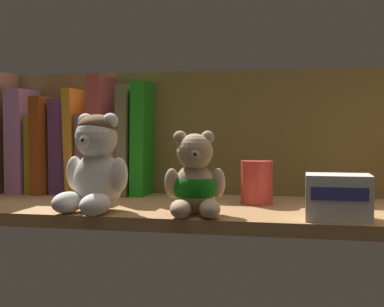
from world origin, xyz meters
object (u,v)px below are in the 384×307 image
object	(u,v)px
book_0	(29,141)
book_6	(106,136)
book_2	(53,145)
book_9	(145,139)
pillar_candle	(257,182)
book_4	(81,142)
book_7	(119,155)
teddy_bear_larger	(95,165)
book_3	(67,146)
small_product_box	(338,197)
book_8	(131,140)
teddy_bear_smaller	(195,182)
book_5	(92,154)
book_1	(42,154)

from	to	relation	value
book_0	book_6	size ratio (longest dim) A/B	0.90
book_2	book_9	xyz separation A→B (cm)	(19.60, 0.00, 1.36)
book_9	pillar_candle	bearing A→B (deg)	-22.85
book_4	book_7	bearing A→B (deg)	0.00
book_2	teddy_bear_larger	world-z (taller)	book_2
book_3	book_4	xyz separation A→B (cm)	(3.05, 0.00, 0.92)
book_2	small_product_box	world-z (taller)	book_2
book_9	small_product_box	world-z (taller)	book_9
book_8	teddy_bear_smaller	bearing A→B (deg)	-52.76
book_0	book_8	size ratio (longest dim) A/B	0.98
book_5	book_8	distance (cm)	8.57
book_8	book_9	bearing A→B (deg)	0.00
book_2	book_5	distance (cm)	8.80
book_7	book_8	bearing A→B (deg)	0.00
book_3	book_9	bearing A→B (deg)	0.00
book_4	teddy_bear_smaller	xyz separation A→B (cm)	(28.14, -23.31, -5.36)
book_0	book_2	bearing A→B (deg)	0.00
book_5	teddy_bear_larger	xyz separation A→B (cm)	(10.00, -22.84, -0.55)
book_4	book_6	bearing A→B (deg)	0.00
book_8	small_product_box	bearing A→B (deg)	-31.43
book_2	book_8	world-z (taller)	book_8
book_2	pillar_candle	size ratio (longest dim) A/B	2.59
book_5	book_2	bearing A→B (deg)	180.00
book_6	teddy_bear_larger	distance (cm)	24.31
small_product_box	book_6	bearing A→B (deg)	151.75
book_5	book_6	xyz separation A→B (cm)	(2.87, 0.00, 3.73)
book_2	small_product_box	distance (cm)	60.04
book_1	book_6	size ratio (longest dim) A/B	0.67
pillar_candle	book_5	bearing A→B (deg)	164.13
book_1	book_7	xyz separation A→B (cm)	(16.61, 0.00, -0.11)
book_2	book_4	size ratio (longest dim) A/B	0.93
book_5	teddy_bear_smaller	xyz separation A→B (cm)	(25.82, -23.31, -2.85)
book_6	teddy_bear_smaller	size ratio (longest dim) A/B	1.84
book_4	book_6	distance (cm)	5.33
book_7	book_6	bearing A→B (deg)	180.00
book_6	small_product_box	bearing A→B (deg)	-28.25
book_9	book_4	bearing A→B (deg)	180.00
book_3	teddy_bear_larger	world-z (taller)	book_3
book_3	book_6	world-z (taller)	book_6
book_4	book_9	distance (cm)	13.31
small_product_box	book_1	bearing A→B (deg)	157.82
book_1	book_6	world-z (taller)	book_6
book_2	book_5	size ratio (longest dim) A/B	1.23
book_9	book_2	bearing A→B (deg)	180.00
book_8	book_9	world-z (taller)	book_9
book_3	teddy_bear_smaller	distance (cm)	39.19
book_2	book_7	xyz separation A→B (cm)	(14.28, 0.00, -1.90)
book_7	small_product_box	size ratio (longest dim) A/B	1.71
book_3	pillar_candle	xyz separation A→B (cm)	(39.12, -9.60, -5.67)
book_7	book_9	distance (cm)	6.24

